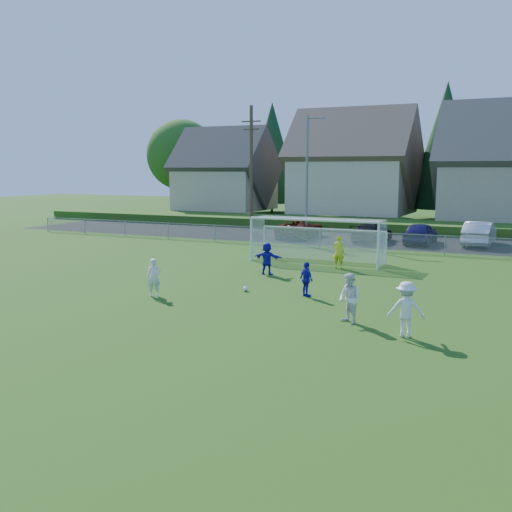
# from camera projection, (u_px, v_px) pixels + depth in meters

# --- Properties ---
(ground) EXTENTS (160.00, 160.00, 0.00)m
(ground) POSITION_uv_depth(u_px,v_px,m) (149.00, 331.00, 19.22)
(ground) COLOR #193D0C
(ground) RESTS_ON ground
(asphalt_lot) EXTENTS (60.00, 60.00, 0.00)m
(asphalt_lot) POSITION_uv_depth(u_px,v_px,m) (371.00, 240.00, 43.76)
(asphalt_lot) COLOR black
(asphalt_lot) RESTS_ON ground
(grass_embankment) EXTENTS (70.00, 6.00, 0.80)m
(grass_embankment) POSITION_uv_depth(u_px,v_px,m) (394.00, 226.00, 50.40)
(grass_embankment) COLOR #1E420F
(grass_embankment) RESTS_ON ground
(soccer_ball) EXTENTS (0.22, 0.22, 0.22)m
(soccer_ball) POSITION_uv_depth(u_px,v_px,m) (246.00, 289.00, 25.50)
(soccer_ball) COLOR white
(soccer_ball) RESTS_ON ground
(player_white_a) EXTENTS (0.67, 0.59, 1.55)m
(player_white_a) POSITION_uv_depth(u_px,v_px,m) (154.00, 278.00, 24.43)
(player_white_a) COLOR silver
(player_white_a) RESTS_ON ground
(player_white_b) EXTENTS (1.05, 1.02, 1.71)m
(player_white_b) POSITION_uv_depth(u_px,v_px,m) (349.00, 299.00, 20.11)
(player_white_b) COLOR silver
(player_white_b) RESTS_ON ground
(player_white_c) EXTENTS (1.24, 0.87, 1.75)m
(player_white_c) POSITION_uv_depth(u_px,v_px,m) (406.00, 309.00, 18.49)
(player_white_c) COLOR silver
(player_white_c) RESTS_ON ground
(player_blue_a) EXTENTS (0.88, 0.78, 1.43)m
(player_blue_a) POSITION_uv_depth(u_px,v_px,m) (306.00, 279.00, 24.38)
(player_blue_a) COLOR #1912A8
(player_blue_a) RESTS_ON ground
(player_blue_b) EXTENTS (1.49, 0.51, 1.59)m
(player_blue_b) POSITION_uv_depth(u_px,v_px,m) (267.00, 258.00, 29.50)
(player_blue_b) COLOR #1912A8
(player_blue_b) RESTS_ON ground
(goalkeeper) EXTENTS (0.65, 0.44, 1.73)m
(goalkeeper) POSITION_uv_depth(u_px,v_px,m) (339.00, 252.00, 31.32)
(goalkeeper) COLOR yellow
(goalkeeper) RESTS_ON ground
(car_c) EXTENTS (2.39, 5.13, 1.42)m
(car_c) POSITION_uv_depth(u_px,v_px,m) (300.00, 228.00, 45.36)
(car_c) COLOR #641F0B
(car_c) RESTS_ON ground
(car_d) EXTENTS (2.19, 4.81, 1.37)m
(car_d) POSITION_uv_depth(u_px,v_px,m) (372.00, 232.00, 42.60)
(car_d) COLOR black
(car_d) RESTS_ON ground
(car_e) EXTENTS (1.89, 4.46, 1.50)m
(car_e) POSITION_uv_depth(u_px,v_px,m) (420.00, 233.00, 41.41)
(car_e) COLOR #18164D
(car_e) RESTS_ON ground
(car_f) EXTENTS (1.86, 5.04, 1.65)m
(car_f) POSITION_uv_depth(u_px,v_px,m) (479.00, 234.00, 40.54)
(car_f) COLOR silver
(car_f) RESTS_ON ground
(soccer_goal) EXTENTS (7.42, 1.90, 2.50)m
(soccer_goal) POSITION_uv_depth(u_px,v_px,m) (318.00, 233.00, 33.31)
(soccer_goal) COLOR white
(soccer_goal) RESTS_ON ground
(chainlink_fence) EXTENTS (52.06, 0.06, 1.20)m
(chainlink_fence) POSITION_uv_depth(u_px,v_px,m) (349.00, 240.00, 38.77)
(chainlink_fence) COLOR gray
(chainlink_fence) RESTS_ON ground
(streetlight) EXTENTS (1.38, 0.18, 9.00)m
(streetlight) POSITION_uv_depth(u_px,v_px,m) (307.00, 173.00, 43.63)
(streetlight) COLOR slate
(streetlight) RESTS_ON ground
(utility_pole) EXTENTS (1.60, 0.26, 10.00)m
(utility_pole) POSITION_uv_depth(u_px,v_px,m) (251.00, 169.00, 46.63)
(utility_pole) COLOR #473321
(utility_pole) RESTS_ON ground
(houses_row) EXTENTS (53.90, 11.45, 13.27)m
(houses_row) POSITION_uv_depth(u_px,v_px,m) (436.00, 145.00, 55.22)
(houses_row) COLOR tan
(houses_row) RESTS_ON ground
(tree_row) EXTENTS (65.98, 12.36, 13.80)m
(tree_row) POSITION_uv_depth(u_px,v_px,m) (437.00, 152.00, 61.27)
(tree_row) COLOR #382616
(tree_row) RESTS_ON ground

